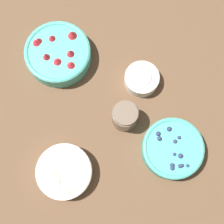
{
  "coord_description": "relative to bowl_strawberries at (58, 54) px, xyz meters",
  "views": [
    {
      "loc": [
        0.1,
        -0.22,
        1.0
      ],
      "look_at": [
        0.03,
        0.0,
        0.04
      ],
      "focal_mm": 50.0,
      "sensor_mm": 36.0,
      "label": 1
    }
  ],
  "objects": [
    {
      "name": "bowl_cream",
      "position": [
        0.29,
        0.0,
        -0.01
      ],
      "size": [
        0.11,
        0.11,
        0.06
      ],
      "color": "silver",
      "rests_on": "ground_plane"
    },
    {
      "name": "ground_plane",
      "position": [
        0.2,
        -0.14,
        -0.04
      ],
      "size": [
        4.0,
        4.0,
        0.0
      ],
      "primitive_type": "plane",
      "color": "brown"
    },
    {
      "name": "jar_chocolate",
      "position": [
        0.27,
        -0.14,
        0.01
      ],
      "size": [
        0.08,
        0.08,
        0.1
      ],
      "color": "brown",
      "rests_on": "ground_plane"
    },
    {
      "name": "bowl_blueberries",
      "position": [
        0.44,
        -0.19,
        -0.0
      ],
      "size": [
        0.19,
        0.19,
        0.06
      ],
      "color": "#47AD9E",
      "rests_on": "ground_plane"
    },
    {
      "name": "bowl_strawberries",
      "position": [
        0.0,
        0.0,
        0.0
      ],
      "size": [
        0.22,
        0.22,
        0.08
      ],
      "color": "#47AD9E",
      "rests_on": "ground_plane"
    },
    {
      "name": "bowl_bananas",
      "position": [
        0.15,
        -0.36,
        -0.01
      ],
      "size": [
        0.17,
        0.17,
        0.05
      ],
      "color": "silver",
      "rests_on": "ground_plane"
    }
  ]
}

